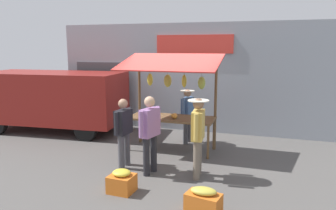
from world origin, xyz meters
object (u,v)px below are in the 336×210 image
Objects in this scene: vendor_with_sunhat at (187,112)px; parked_van at (49,96)px; market_stall at (172,92)px; produce_crate_near at (122,182)px; shopper_with_shopping_bag at (150,129)px; produce_crate_side at (203,202)px; shopper_in_grey_tee at (198,131)px; shopper_with_ponytail at (124,129)px.

parked_van is (4.54, 0.02, 0.24)m from vendor_with_sunhat.
market_stall is at bearing 165.99° from parked_van.
market_stall is 3.00m from produce_crate_near.
shopper_with_shopping_bag is at bearing 146.60° from parked_van.
produce_crate_near is (-4.17, 3.39, -0.92)m from parked_van.
produce_crate_side is (-5.78, 3.70, -0.92)m from parked_van.
shopper_in_grey_tee is 1.07× the size of shopper_with_ponytail.
market_stall is 1.65× the size of vendor_with_sunhat.
shopper_with_shopping_bag is 0.72m from shopper_with_ponytail.
produce_crate_side is (-1.25, 3.73, -0.67)m from vendor_with_sunhat.
produce_crate_near is at bearing 0.61° from vendor_with_sunhat.
produce_crate_near is at bearing 87.24° from market_stall.
vendor_with_sunhat is 2.44m from shopper_in_grey_tee.
shopper_with_shopping_bag is 1.28m from produce_crate_near.
market_stall is 5.27× the size of produce_crate_near.
market_stall is 1.51× the size of shopper_in_grey_tee.
produce_crate_near is at bearing -152.16° from shopper_with_ponytail.
produce_crate_near is at bearing 128.14° from shopper_in_grey_tee.
shopper_with_ponytail is 2.69m from produce_crate_side.
market_stall is 3.60m from produce_crate_side.
parked_van reaches higher than shopper_with_shopping_bag.
produce_crate_side is at bearing -120.91° from shopper_with_ponytail.
shopper_with_ponytail is at bearing 82.36° from shopper_in_grey_tee.
produce_crate_near is at bearing 136.24° from parked_van.
parked_van reaches higher than shopper_with_ponytail.
parked_van reaches higher than shopper_in_grey_tee.
shopper_in_grey_tee is at bearing -136.67° from produce_crate_near.
shopper_with_shopping_bag is at bearing 91.69° from market_stall.
market_stall reaches higher than shopper_in_grey_tee.
parked_van reaches higher than produce_crate_side.
market_stall is at bearing -19.01° from shopper_with_ponytail.
parked_van is 6.93m from produce_crate_side.
produce_crate_near is (1.18, 1.12, -0.78)m from shopper_in_grey_tee.
produce_crate_side is at bearing 168.92° from produce_crate_near.
vendor_with_sunhat is at bearing -96.03° from produce_crate_near.
shopper_with_ponytail is 0.34× the size of parked_van.
vendor_with_sunhat is (-0.23, -0.73, -0.66)m from market_stall.
produce_crate_side is (-2.13, 1.50, -0.68)m from shopper_with_ponytail.
shopper_with_shopping_bag is 4.97m from parked_van.
market_stall reaches higher than vendor_with_sunhat.
shopper_with_ponytail reaches higher than produce_crate_side.
shopper_in_grey_tee is at bearing -73.38° from produce_crate_side.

